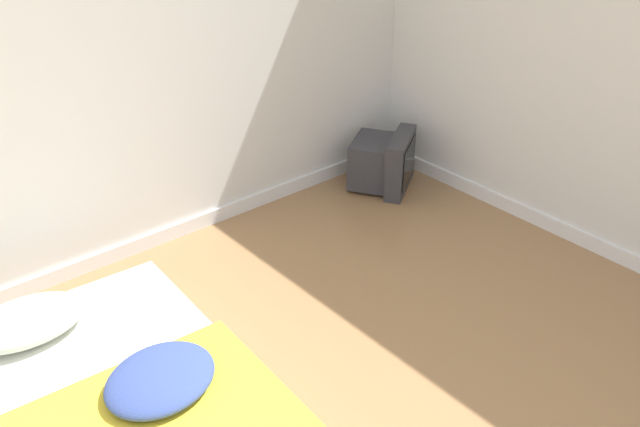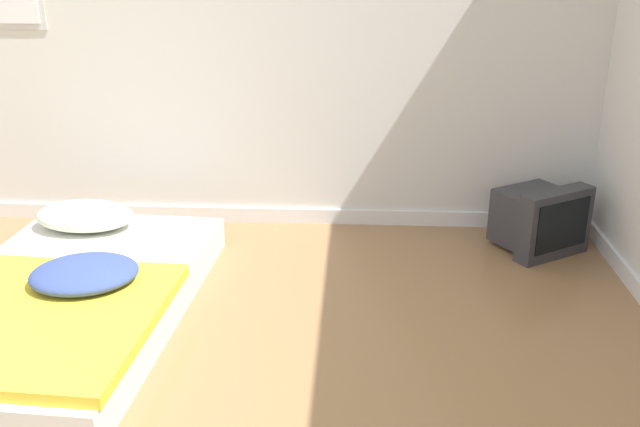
# 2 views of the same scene
# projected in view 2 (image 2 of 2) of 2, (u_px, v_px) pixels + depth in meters

# --- Properties ---
(mattress_bed) EXTENTS (1.13, 1.81, 0.31)m
(mattress_bed) POSITION_uv_depth(u_px,v_px,m) (63.00, 296.00, 3.17)
(mattress_bed) COLOR silver
(mattress_bed) RESTS_ON ground_plane
(crt_tv) EXTENTS (0.53, 0.52, 0.37)m
(crt_tv) POSITION_uv_depth(u_px,v_px,m) (539.00, 219.00, 3.86)
(crt_tv) COLOR #333338
(crt_tv) RESTS_ON ground_plane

